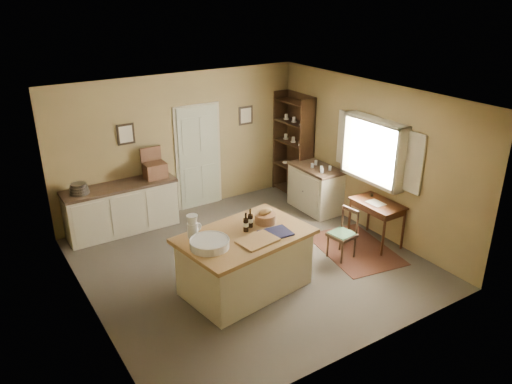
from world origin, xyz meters
TOP-DOWN VIEW (x-y plane):
  - ground at (0.00, 0.00)m, footprint 5.00×5.00m
  - wall_back at (0.00, 2.50)m, footprint 5.00×0.10m
  - wall_front at (0.00, -2.50)m, footprint 5.00×0.10m
  - wall_left at (-2.50, 0.00)m, footprint 0.10×5.00m
  - wall_right at (2.50, 0.00)m, footprint 0.10×5.00m
  - ceiling at (0.00, 0.00)m, footprint 5.00×5.00m
  - door at (0.35, 2.47)m, footprint 0.97×0.06m
  - framed_prints at (0.20, 2.48)m, footprint 2.82×0.02m
  - window at (2.42, -0.20)m, footprint 0.25×1.99m
  - work_island at (-0.45, -0.58)m, footprint 2.00×1.46m
  - sideboard at (-1.34, 2.20)m, footprint 2.00×0.57m
  - rug at (1.75, -0.59)m, footprint 1.35×1.76m
  - writing_desk at (2.20, -0.58)m, footprint 0.55×0.89m
  - desk_chair at (1.37, -0.65)m, footprint 0.43×0.43m
  - right_cabinet at (2.20, 1.08)m, footprint 0.62×1.11m
  - shelving_unit at (2.36, 2.00)m, footprint 0.36×0.96m

SIDE VIEW (x-z plane):
  - ground at x=0.00m, z-range 0.00..0.00m
  - rug at x=1.75m, z-range 0.00..0.01m
  - desk_chair at x=1.37m, z-range 0.00..0.82m
  - right_cabinet at x=2.20m, z-range -0.04..0.95m
  - sideboard at x=-1.34m, z-range -0.11..1.07m
  - work_island at x=-0.45m, z-range -0.12..1.08m
  - writing_desk at x=2.20m, z-range 0.26..1.08m
  - door at x=0.35m, z-range 0.00..2.11m
  - shelving_unit at x=2.36m, z-range 0.00..2.14m
  - wall_back at x=0.00m, z-range 0.00..2.70m
  - wall_front at x=0.00m, z-range 0.00..2.70m
  - wall_left at x=-2.50m, z-range 0.00..2.70m
  - wall_right at x=2.50m, z-range 0.00..2.70m
  - window at x=2.42m, z-range 0.99..2.11m
  - framed_prints at x=0.20m, z-range 1.53..1.91m
  - ceiling at x=0.00m, z-range 2.70..2.70m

